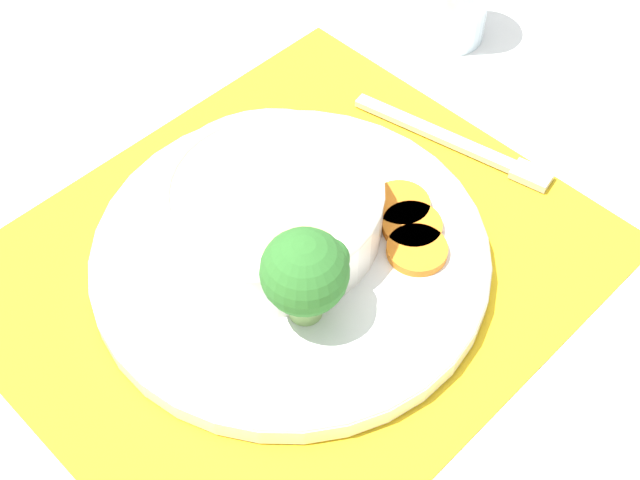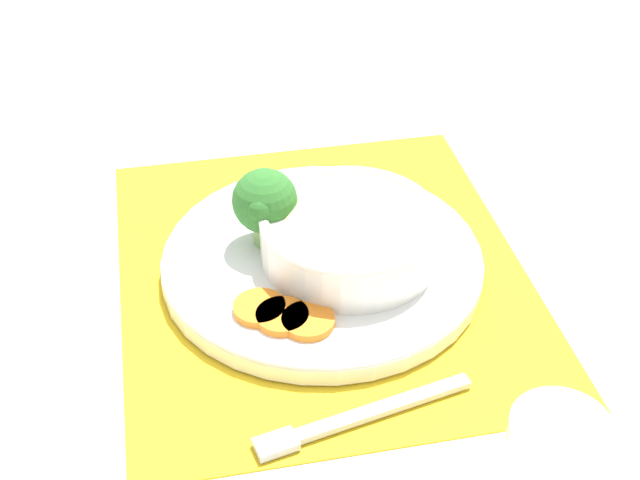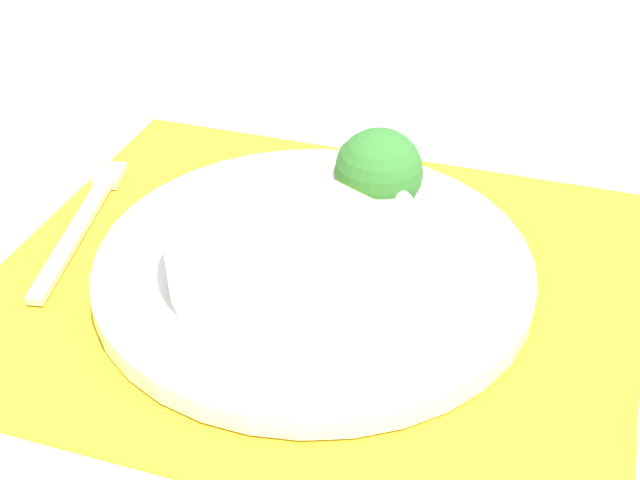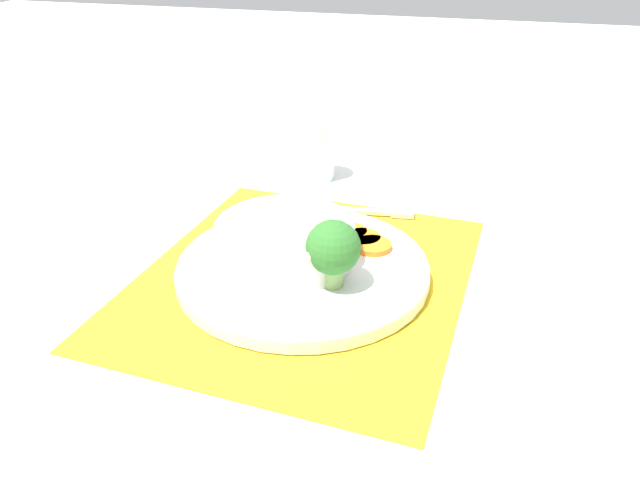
# 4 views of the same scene
# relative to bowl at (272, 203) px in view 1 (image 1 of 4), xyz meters

# --- Properties ---
(ground_plane) EXTENTS (4.00, 4.00, 0.00)m
(ground_plane) POSITION_rel_bowl_xyz_m (0.01, 0.02, -0.05)
(ground_plane) COLOR white
(placemat) EXTENTS (0.46, 0.41, 0.00)m
(placemat) POSITION_rel_bowl_xyz_m (0.01, 0.02, -0.05)
(placemat) COLOR yellow
(placemat) RESTS_ON ground_plane
(plate) EXTENTS (0.30, 0.30, 0.02)m
(plate) POSITION_rel_bowl_xyz_m (0.01, 0.02, -0.03)
(plate) COLOR white
(plate) RESTS_ON placemat
(bowl) EXTENTS (0.17, 0.17, 0.06)m
(bowl) POSITION_rel_bowl_xyz_m (0.00, 0.00, 0.00)
(bowl) COLOR silver
(bowl) RESTS_ON plate
(broccoli_floret) EXTENTS (0.06, 0.06, 0.08)m
(broccoli_floret) POSITION_rel_bowl_xyz_m (0.04, 0.07, 0.02)
(broccoli_floret) COLOR #84AD5B
(broccoli_floret) RESTS_ON plate
(carrot_slice_near) EXTENTS (0.05, 0.05, 0.01)m
(carrot_slice_near) POSITION_rel_bowl_xyz_m (-0.05, 0.10, -0.03)
(carrot_slice_near) COLOR orange
(carrot_slice_near) RESTS_ON plate
(carrot_slice_middle) EXTENTS (0.05, 0.05, 0.01)m
(carrot_slice_middle) POSITION_rel_bowl_xyz_m (-0.07, 0.08, -0.03)
(carrot_slice_middle) COLOR orange
(carrot_slice_middle) RESTS_ON plate
(carrot_slice_far) EXTENTS (0.05, 0.05, 0.01)m
(carrot_slice_far) POSITION_rel_bowl_xyz_m (-0.08, 0.06, -0.03)
(carrot_slice_far) COLOR orange
(carrot_slice_far) RESTS_ON plate
(fork) EXTENTS (0.04, 0.18, 0.01)m
(fork) POSITION_rel_bowl_xyz_m (-0.18, 0.06, -0.04)
(fork) COLOR #B7B7BC
(fork) RESTS_ON placemat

